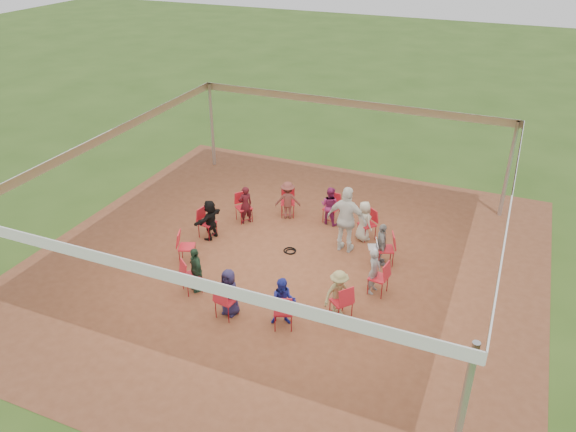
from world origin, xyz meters
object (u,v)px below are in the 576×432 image
at_px(person_seated_9, 339,293).
at_px(cable_coil, 290,251).
at_px(standing_person, 347,220).
at_px(person_seated_1, 364,221).
at_px(chair_1, 367,224).
at_px(laptop, 375,245).
at_px(person_seated_6, 196,269).
at_px(person_seated_7, 229,292).
at_px(person_seated_8, 283,302).
at_px(chair_3, 288,203).
at_px(chair_6, 187,247).
at_px(chair_7, 192,276).
at_px(chair_8, 226,300).
at_px(person_seated_10, 374,271).
at_px(person_seated_2, 330,206).
at_px(person_seated_3, 288,200).
at_px(chair_11, 378,278).
at_px(chair_5, 207,223).
at_px(person_seated_5, 210,220).
at_px(chair_2, 331,208).
at_px(person_seated_0, 381,244).
at_px(chair_0, 386,249).
at_px(chair_9, 283,310).
at_px(chair_10, 341,301).
at_px(chair_4, 244,208).
at_px(person_seated_4, 245,205).

distance_m(person_seated_9, cable_coil, 2.98).
bearing_deg(standing_person, person_seated_1, -107.27).
height_order(chair_1, laptop, chair_1).
bearing_deg(person_seated_6, person_seated_7, 15.00).
bearing_deg(person_seated_8, person_seated_9, 15.00).
xyz_separation_m(chair_3, person_seated_9, (2.93, -3.96, 0.15)).
xyz_separation_m(chair_6, chair_7, (0.81, -1.08, 0.00)).
xyz_separation_m(chair_8, laptop, (2.53, 3.45, 0.12)).
height_order(person_seated_8, person_seated_10, same).
relative_size(person_seated_2, standing_person, 0.62).
bearing_deg(person_seated_3, person_seated_2, 165.00).
relative_size(chair_11, standing_person, 0.47).
height_order(chair_5, chair_6, same).
bearing_deg(person_seated_2, person_seated_7, 90.00).
height_order(person_seated_5, cable_coil, person_seated_5).
height_order(chair_2, person_seated_2, person_seated_2).
distance_m(person_seated_0, cable_coil, 2.51).
xyz_separation_m(cable_coil, laptop, (2.27, 0.33, 0.55)).
relative_size(chair_2, chair_8, 1.00).
height_order(person_seated_7, standing_person, standing_person).
height_order(chair_1, chair_7, same).
bearing_deg(chair_5, person_seated_3, 147.66).
bearing_deg(chair_5, chair_3, 150.00).
xyz_separation_m(chair_7, cable_coil, (1.51, 2.59, -0.43)).
distance_m(chair_3, person_seated_8, 5.10).
xyz_separation_m(chair_2, person_seated_6, (-1.91, -4.54, 0.15)).
relative_size(chair_0, chair_9, 1.00).
relative_size(person_seated_0, laptop, 2.83).
bearing_deg(person_seated_2, standing_person, 133.92).
distance_m(chair_1, chair_10, 3.69).
bearing_deg(chair_10, chair_0, 30.00).
bearing_deg(person_seated_2, chair_7, 74.64).
height_order(chair_5, person_seated_10, person_seated_10).
relative_size(chair_4, standing_person, 0.47).
bearing_deg(person_seated_10, chair_11, -90.00).
bearing_deg(chair_3, chair_2, 165.00).
bearing_deg(chair_2, chair_0, 150.00).
bearing_deg(person_seated_4, person_seated_10, 105.00).
relative_size(chair_10, person_seated_5, 0.76).
relative_size(person_seated_5, person_seated_6, 1.00).
bearing_deg(chair_8, standing_person, 74.90).
bearing_deg(chair_6, chair_10, 60.00).
height_order(chair_10, person_seated_10, person_seated_10).
distance_m(chair_10, cable_coil, 3.07).
bearing_deg(person_seated_9, standing_person, 52.44).
relative_size(chair_8, person_seated_3, 0.76).
xyz_separation_m(person_seated_4, laptop, (4.12, -0.67, -0.03)).
bearing_deg(cable_coil, chair_0, 9.73).
relative_size(chair_9, chair_11, 1.00).
bearing_deg(person_seated_10, chair_0, 9.98).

